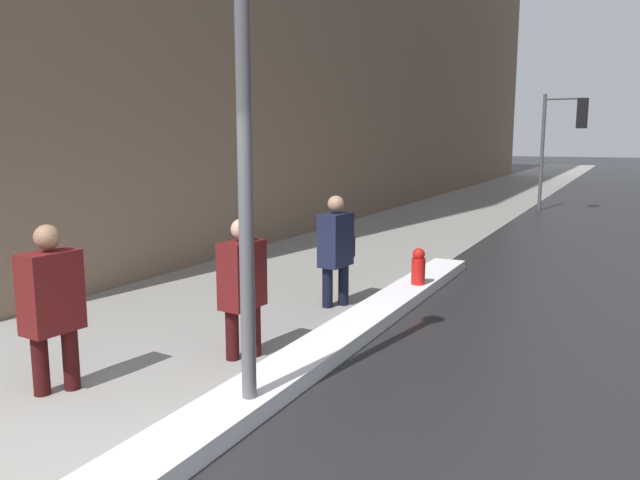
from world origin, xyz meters
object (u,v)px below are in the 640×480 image
lamp_post (243,67)px  fire_hydrant (418,272)px  traffic_light_near (567,127)px  pedestrian_with_shoulder_bag (336,246)px  pedestrian_in_glasses (51,301)px  pedestrian_nearside (242,282)px

lamp_post → fire_hydrant: 5.14m
traffic_light_near → pedestrian_with_shoulder_bag: size_ratio=2.37×
fire_hydrant → pedestrian_in_glasses: bearing=-110.1°
pedestrian_with_shoulder_bag → fire_hydrant: pedestrian_with_shoulder_bag is taller
fire_hydrant → lamp_post: bearing=-89.9°
traffic_light_near → pedestrian_in_glasses: bearing=-95.2°
fire_hydrant → pedestrian_with_shoulder_bag: bearing=-125.4°
traffic_light_near → pedestrian_with_shoulder_bag: 13.45m
pedestrian_in_glasses → traffic_light_near: bearing=176.7°
lamp_post → fire_hydrant: (-0.01, 4.51, -2.47)m
lamp_post → pedestrian_with_shoulder_bag: (-0.81, 3.39, -1.97)m
lamp_post → pedestrian_in_glasses: lamp_post is taller
lamp_post → pedestrian_nearside: bearing=125.7°
pedestrian_in_glasses → fire_hydrant: 5.25m
traffic_light_near → fire_hydrant: bearing=-90.2°
lamp_post → traffic_light_near: 16.65m
lamp_post → pedestrian_in_glasses: 2.70m
pedestrian_in_glasses → fire_hydrant: pedestrian_in_glasses is taller
traffic_light_near → pedestrian_nearside: 15.70m
pedestrian_in_glasses → fire_hydrant: bearing=165.2°
fire_hydrant → traffic_light_near: bearing=86.4°
traffic_light_near → pedestrian_nearside: bearing=-92.3°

